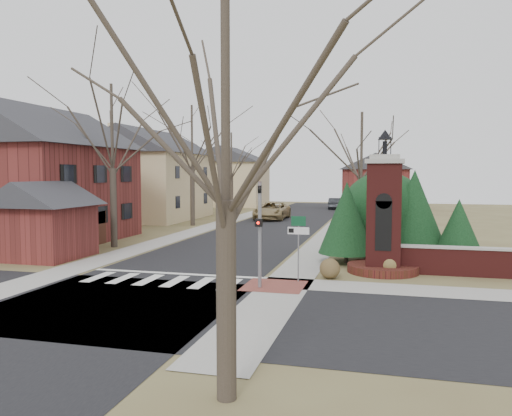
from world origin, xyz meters
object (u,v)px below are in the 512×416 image
(sign_post, at_px, (298,236))
(distant_car, at_px, (335,203))
(pickup_truck, at_px, (272,211))
(traffic_signal_pole, at_px, (260,223))
(brick_gate_monument, at_px, (383,225))

(sign_post, relative_size, distant_car, 0.64)
(pickup_truck, bearing_deg, distant_car, 73.38)
(traffic_signal_pole, xyz_separation_m, pickup_truck, (-5.90, 28.72, -1.73))
(traffic_signal_pole, relative_size, sign_post, 1.64)
(pickup_truck, bearing_deg, brick_gate_monument, -66.69)
(pickup_truck, bearing_deg, sign_post, -75.50)
(traffic_signal_pole, xyz_separation_m, brick_gate_monument, (4.70, 4.42, -0.42))
(traffic_signal_pole, distance_m, distant_car, 44.64)
(traffic_signal_pole, relative_size, pickup_truck, 0.73)
(pickup_truck, xyz_separation_m, distant_car, (4.66, 15.87, -0.15))
(brick_gate_monument, xyz_separation_m, pickup_truck, (-10.60, 24.30, -1.31))
(sign_post, bearing_deg, brick_gate_monument, 41.42)
(traffic_signal_pole, relative_size, distant_car, 1.05)
(sign_post, distance_m, brick_gate_monument, 4.55)
(sign_post, xyz_separation_m, distant_car, (-2.53, 43.17, -1.25))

